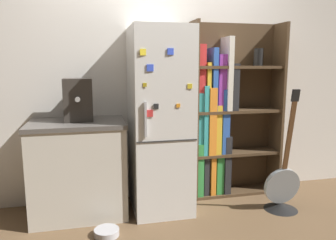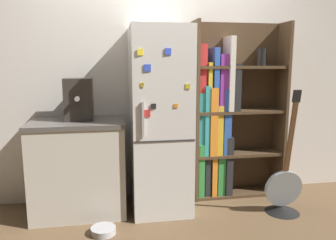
{
  "view_description": "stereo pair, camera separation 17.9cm",
  "coord_description": "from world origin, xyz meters",
  "px_view_note": "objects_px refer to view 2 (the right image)",
  "views": [
    {
      "loc": [
        -0.63,
        -2.9,
        1.41
      ],
      "look_at": [
        0.09,
        0.15,
        0.88
      ],
      "focal_mm": 35.0,
      "sensor_mm": 36.0,
      "label": 1
    },
    {
      "loc": [
        -0.45,
        -2.94,
        1.41
      ],
      "look_at": [
        0.09,
        0.15,
        0.88
      ],
      "focal_mm": 35.0,
      "sensor_mm": 36.0,
      "label": 2
    }
  ],
  "objects_px": {
    "refrigerator": "(160,121)",
    "espresso_machine": "(79,99)",
    "bookshelf": "(225,118)",
    "guitar": "(283,196)",
    "pet_bowl": "(103,230)"
  },
  "relations": [
    {
      "from": "espresso_machine",
      "to": "guitar",
      "type": "distance_m",
      "value": 2.14
    },
    {
      "from": "guitar",
      "to": "refrigerator",
      "type": "bearing_deg",
      "value": 163.76
    },
    {
      "from": "guitar",
      "to": "pet_bowl",
      "type": "xyz_separation_m",
      "value": [
        -1.69,
        -0.12,
        -0.14
      ]
    },
    {
      "from": "refrigerator",
      "to": "pet_bowl",
      "type": "xyz_separation_m",
      "value": [
        -0.55,
        -0.45,
        -0.84
      ]
    },
    {
      "from": "espresso_machine",
      "to": "pet_bowl",
      "type": "xyz_separation_m",
      "value": [
        0.2,
        -0.51,
        -1.06
      ]
    },
    {
      "from": "bookshelf",
      "to": "espresso_machine",
      "type": "xyz_separation_m",
      "value": [
        -1.48,
        -0.15,
        0.25
      ]
    },
    {
      "from": "guitar",
      "to": "pet_bowl",
      "type": "height_order",
      "value": "guitar"
    },
    {
      "from": "bookshelf",
      "to": "guitar",
      "type": "bearing_deg",
      "value": -52.57
    },
    {
      "from": "espresso_machine",
      "to": "bookshelf",
      "type": "bearing_deg",
      "value": 5.73
    },
    {
      "from": "pet_bowl",
      "to": "refrigerator",
      "type": "bearing_deg",
      "value": 39.27
    },
    {
      "from": "refrigerator",
      "to": "bookshelf",
      "type": "relative_size",
      "value": 0.95
    },
    {
      "from": "guitar",
      "to": "bookshelf",
      "type": "bearing_deg",
      "value": 127.43
    },
    {
      "from": "refrigerator",
      "to": "bookshelf",
      "type": "height_order",
      "value": "bookshelf"
    },
    {
      "from": "refrigerator",
      "to": "espresso_machine",
      "type": "bearing_deg",
      "value": 175.68
    },
    {
      "from": "bookshelf",
      "to": "pet_bowl",
      "type": "bearing_deg",
      "value": -152.95
    }
  ]
}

